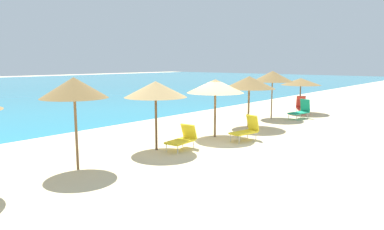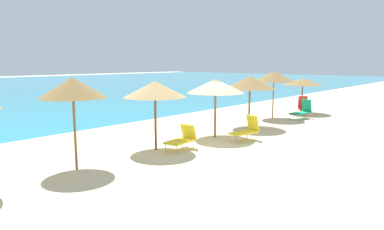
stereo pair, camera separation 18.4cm
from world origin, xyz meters
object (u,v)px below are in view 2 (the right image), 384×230
(lounge_chair_2, at_px, (303,107))
(beach_ball, at_px, (253,120))
(beach_umbrella_3, at_px, (215,86))
(beach_umbrella_4, at_px, (250,83))
(lounge_chair_0, at_px, (246,130))
(beach_umbrella_6, at_px, (303,82))
(lounge_chair_1, at_px, (302,111))
(beach_umbrella_2, at_px, (155,89))
(beach_umbrella_5, at_px, (274,76))
(beach_umbrella_1, at_px, (73,88))
(lounge_chair_3, at_px, (182,138))

(lounge_chair_2, distance_m, beach_ball, 4.84)
(beach_umbrella_3, bearing_deg, beach_umbrella_4, 2.10)
(beach_umbrella_4, xyz_separation_m, lounge_chair_0, (-2.76, -1.60, -1.85))
(beach_umbrella_6, bearing_deg, lounge_chair_1, -155.26)
(lounge_chair_1, bearing_deg, beach_ball, 70.19)
(beach_umbrella_2, distance_m, lounge_chair_1, 11.12)
(beach_umbrella_5, height_order, lounge_chair_2, beach_umbrella_5)
(beach_umbrella_2, distance_m, beach_umbrella_5, 9.88)
(beach_umbrella_3, distance_m, lounge_chair_1, 7.78)
(beach_umbrella_1, height_order, beach_umbrella_5, beach_umbrella_1)
(lounge_chair_1, height_order, lounge_chair_3, lounge_chair_1)
(lounge_chair_2, bearing_deg, beach_umbrella_6, -87.18)
(beach_umbrella_1, bearing_deg, lounge_chair_3, -11.07)
(beach_umbrella_2, relative_size, beach_ball, 10.84)
(beach_umbrella_3, relative_size, lounge_chair_2, 1.69)
(beach_ball, bearing_deg, lounge_chair_1, -28.77)
(beach_umbrella_4, relative_size, lounge_chair_1, 1.70)
(beach_umbrella_3, xyz_separation_m, beach_ball, (4.60, 0.83, -2.18))
(beach_umbrella_4, bearing_deg, lounge_chair_3, -174.38)
(lounge_chair_0, bearing_deg, beach_umbrella_2, 74.35)
(beach_umbrella_2, relative_size, lounge_chair_1, 1.70)
(lounge_chair_2, bearing_deg, beach_umbrella_2, 57.53)
(beach_umbrella_5, xyz_separation_m, lounge_chair_2, (2.86, -0.66, -2.03))
(beach_umbrella_5, bearing_deg, lounge_chair_1, -53.27)
(beach_umbrella_6, xyz_separation_m, beach_ball, (-5.26, 0.53, -1.96))
(beach_umbrella_4, relative_size, lounge_chair_3, 1.95)
(beach_umbrella_2, relative_size, beach_umbrella_5, 0.93)
(beach_umbrella_5, distance_m, beach_umbrella_6, 3.42)
(beach_umbrella_5, height_order, beach_ball, beach_umbrella_5)
(beach_umbrella_1, relative_size, beach_umbrella_4, 1.10)
(beach_umbrella_6, relative_size, lounge_chair_3, 1.92)
(lounge_chair_1, xyz_separation_m, lounge_chair_3, (-10.19, 0.33, -0.05))
(beach_umbrella_6, bearing_deg, beach_umbrella_1, 179.83)
(lounge_chair_1, xyz_separation_m, lounge_chair_2, (1.82, 0.73, 0.01))
(beach_umbrella_2, bearing_deg, beach_umbrella_5, 1.94)
(beach_umbrella_3, distance_m, beach_umbrella_6, 9.87)
(beach_umbrella_6, distance_m, lounge_chair_0, 9.87)
(lounge_chair_1, bearing_deg, lounge_chair_0, 104.56)
(beach_umbrella_2, bearing_deg, beach_ball, 3.96)
(beach_umbrella_1, xyz_separation_m, beach_umbrella_3, (6.74, -0.35, -0.28))
(beach_umbrella_6, distance_m, beach_ball, 5.64)
(beach_umbrella_4, xyz_separation_m, lounge_chair_1, (4.48, -0.89, -1.85))
(lounge_chair_3, bearing_deg, lounge_chair_0, -114.66)
(lounge_chair_0, distance_m, lounge_chair_2, 9.17)
(beach_ball, bearing_deg, beach_umbrella_6, -5.77)
(beach_umbrella_4, xyz_separation_m, beach_umbrella_5, (3.44, 0.50, 0.19))
(beach_umbrella_3, bearing_deg, beach_ball, 10.23)
(beach_umbrella_6, bearing_deg, lounge_chair_0, -169.43)
(lounge_chair_1, height_order, beach_ball, lounge_chair_1)
(beach_umbrella_6, height_order, beach_ball, beach_umbrella_6)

